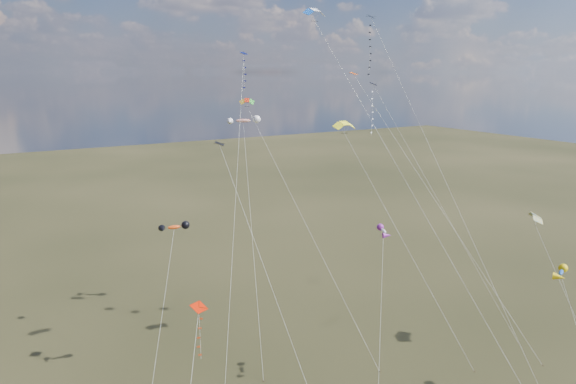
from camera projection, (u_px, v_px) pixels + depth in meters
diamond_black_high at (379, 64)px, 57.70m from camera, size 3.35×25.85×37.26m
diamond_navy_tall at (243, 96)px, 56.09m from camera, size 10.13×15.20×33.15m
diamond_black_mid at (245, 215)px, 49.20m from camera, size 3.89×15.07×24.27m
diamond_red_low at (199, 340)px, 38.51m from camera, size 5.56×7.34×14.08m
diamond_navy_right at (380, 122)px, 60.60m from camera, size 11.87×15.09×29.79m
diamond_orange_center at (416, 169)px, 57.63m from camera, size 12.76×19.70×30.97m
parafoil_yellow at (345, 124)px, 56.35m from camera, size 9.13×14.45×26.13m
parafoil_blue_white at (316, 12)px, 51.56m from camera, size 10.75×24.96×37.69m
parafoil_striped at (536, 216)px, 56.91m from camera, size 2.88×12.29×16.13m
parafoil_tricolor at (248, 103)px, 63.74m from camera, size 5.92×22.39×28.06m
novelty_orange_black at (174, 228)px, 52.30m from camera, size 7.23×8.60×16.03m
novelty_white_purple at (384, 232)px, 49.95m from camera, size 6.70×8.43×16.23m
novelty_redwhite_stripe at (243, 121)px, 65.74m from camera, size 8.79×19.91×25.50m
novelty_blue_yellow at (561, 273)px, 47.63m from camera, size 2.63×7.83×13.27m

